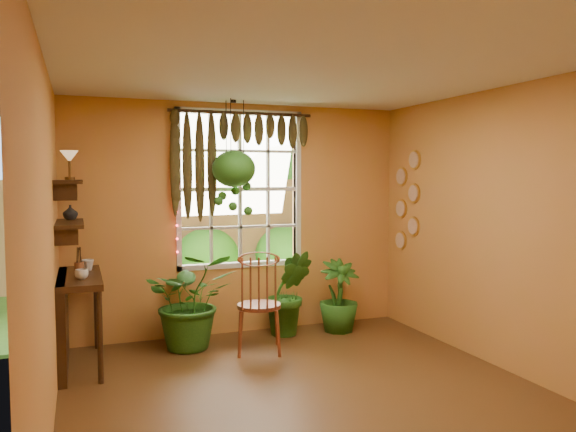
% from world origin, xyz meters
% --- Properties ---
extents(floor, '(4.50, 4.50, 0.00)m').
position_xyz_m(floor, '(0.00, 0.00, 0.00)').
color(floor, '#4E3116').
rests_on(floor, ground).
extents(ceiling, '(4.50, 4.50, 0.00)m').
position_xyz_m(ceiling, '(0.00, 0.00, 2.70)').
color(ceiling, silver).
rests_on(ceiling, wall_back).
extents(wall_back, '(4.00, 0.00, 4.00)m').
position_xyz_m(wall_back, '(0.00, 2.25, 1.35)').
color(wall_back, '#C68043').
rests_on(wall_back, floor).
extents(wall_left, '(0.00, 4.50, 4.50)m').
position_xyz_m(wall_left, '(-2.00, 0.00, 1.35)').
color(wall_left, '#C68043').
rests_on(wall_left, floor).
extents(wall_right, '(0.00, 4.50, 4.50)m').
position_xyz_m(wall_right, '(2.00, 0.00, 1.35)').
color(wall_right, '#C68043').
rests_on(wall_right, floor).
extents(window, '(1.52, 0.10, 1.86)m').
position_xyz_m(window, '(0.00, 2.28, 1.70)').
color(window, silver).
rests_on(window, wall_back).
extents(valance_vine, '(1.70, 0.12, 1.10)m').
position_xyz_m(valance_vine, '(-0.08, 2.16, 2.28)').
color(valance_vine, '#341F0E').
rests_on(valance_vine, window).
extents(string_lights, '(0.03, 0.03, 1.54)m').
position_xyz_m(string_lights, '(-0.76, 2.19, 1.75)').
color(string_lights, '#FF2633').
rests_on(string_lights, window).
extents(wall_plates, '(0.04, 0.32, 1.10)m').
position_xyz_m(wall_plates, '(1.98, 1.79, 1.55)').
color(wall_plates, beige).
rests_on(wall_plates, wall_right).
extents(counter_ledge, '(0.40, 1.20, 0.90)m').
position_xyz_m(counter_ledge, '(-1.91, 1.60, 0.55)').
color(counter_ledge, '#341F0E').
rests_on(counter_ledge, floor).
extents(shelf_lower, '(0.25, 0.90, 0.04)m').
position_xyz_m(shelf_lower, '(-1.88, 1.60, 1.40)').
color(shelf_lower, '#341F0E').
rests_on(shelf_lower, wall_left).
extents(shelf_upper, '(0.25, 0.90, 0.04)m').
position_xyz_m(shelf_upper, '(-1.88, 1.60, 1.80)').
color(shelf_upper, '#341F0E').
rests_on(shelf_upper, wall_left).
extents(backyard, '(14.00, 10.00, 12.00)m').
position_xyz_m(backyard, '(0.24, 6.87, 1.28)').
color(backyard, '#2D5618').
rests_on(backyard, ground).
extents(windsor_chair, '(0.58, 0.60, 1.25)m').
position_xyz_m(windsor_chair, '(-0.04, 1.41, 0.36)').
color(windsor_chair, brown).
rests_on(windsor_chair, floor).
extents(potted_plant_left, '(1.03, 0.92, 1.05)m').
position_xyz_m(potted_plant_left, '(-0.68, 1.81, 0.52)').
color(potted_plant_left, '#134714').
rests_on(potted_plant_left, floor).
extents(potted_plant_mid, '(0.63, 0.55, 1.00)m').
position_xyz_m(potted_plant_mid, '(0.48, 1.91, 0.50)').
color(potted_plant_mid, '#134714').
rests_on(potted_plant_mid, floor).
extents(potted_plant_right, '(0.51, 0.51, 0.86)m').
position_xyz_m(potted_plant_right, '(1.09, 1.85, 0.43)').
color(potted_plant_right, '#134714').
rests_on(potted_plant_right, floor).
extents(hanging_basket, '(0.48, 0.48, 1.30)m').
position_xyz_m(hanging_basket, '(-0.16, 1.96, 1.91)').
color(hanging_basket, black).
rests_on(hanging_basket, ceiling).
extents(cup_a, '(0.13, 0.13, 0.09)m').
position_xyz_m(cup_a, '(-1.78, 1.34, 0.95)').
color(cup_a, silver).
rests_on(cup_a, counter_ledge).
extents(cup_b, '(0.14, 0.14, 0.11)m').
position_xyz_m(cup_b, '(-1.72, 1.83, 0.96)').
color(cup_b, beige).
rests_on(cup_b, counter_ledge).
extents(brush_jar, '(0.09, 0.09, 0.33)m').
position_xyz_m(brush_jar, '(-1.80, 1.67, 1.03)').
color(brush_jar, brown).
rests_on(brush_jar, counter_ledge).
extents(shelf_vase, '(0.18, 0.18, 0.15)m').
position_xyz_m(shelf_vase, '(-1.87, 1.86, 1.49)').
color(shelf_vase, '#B2AD99').
rests_on(shelf_vase, shelf_lower).
extents(tiffany_lamp, '(0.16, 0.16, 0.27)m').
position_xyz_m(tiffany_lamp, '(-1.86, 1.44, 2.02)').
color(tiffany_lamp, '#583819').
rests_on(tiffany_lamp, shelf_upper).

